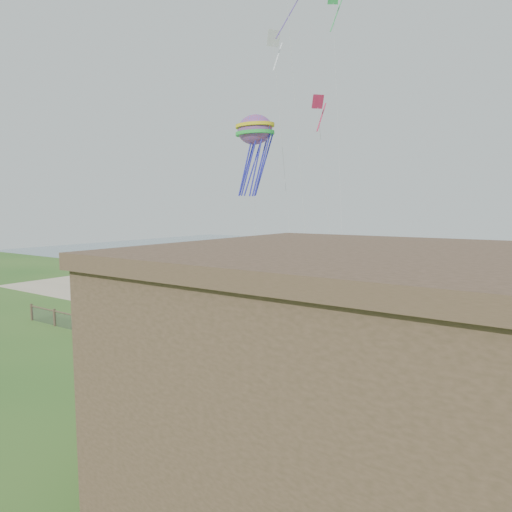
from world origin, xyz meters
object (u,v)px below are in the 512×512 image
object	(u,v)px
motel	(454,417)
chainlink_fence	(217,357)
picnic_table	(345,414)
octopus_kite	(255,153)

from	to	relation	value
motel	chainlink_fence	bearing A→B (deg)	151.70
chainlink_fence	motel	distance (m)	15.06
chainlink_fence	picnic_table	xyz separation A→B (m)	(8.13, -2.00, -0.20)
chainlink_fence	octopus_kite	bearing A→B (deg)	114.21
chainlink_fence	octopus_kite	xyz separation A→B (m)	(-4.52, 10.05, 11.93)
chainlink_fence	motel	world-z (taller)	motel
chainlink_fence	motel	xyz separation A→B (m)	(13.00, -7.00, 2.95)
picnic_table	octopus_kite	distance (m)	21.27
picnic_table	motel	bearing A→B (deg)	-33.78
chainlink_fence	picnic_table	world-z (taller)	chainlink_fence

